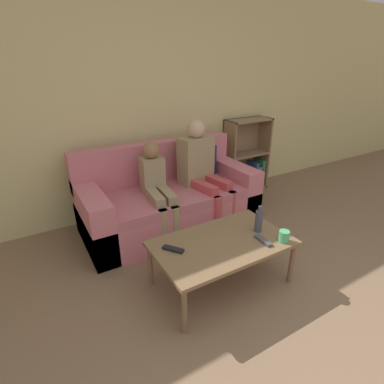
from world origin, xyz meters
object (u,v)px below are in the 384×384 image
bookshelf (245,164)px  bottle (259,221)px  coffee_table (222,245)px  person_child (157,185)px  couch (169,200)px  tv_remote_0 (263,241)px  person_adult (201,165)px  cup_near (284,236)px  tv_remote_1 (173,249)px

bookshelf → bottle: bearing=-126.5°
coffee_table → person_child: person_child is taller
bookshelf → couch: bearing=-164.1°
bookshelf → tv_remote_0: (-1.23, -1.71, 0.05)m
person_adult → cup_near: bearing=-100.8°
couch → bottle: size_ratio=8.06×
coffee_table → bottle: bearing=-3.2°
cup_near → person_child: bearing=113.5°
couch → tv_remote_0: bearing=-81.3°
couch → person_child: bearing=-146.0°
bookshelf → tv_remote_1: size_ratio=6.17×
couch → tv_remote_1: couch is taller
tv_remote_0 → bookshelf: bearing=56.7°
couch → bookshelf: bookshelf is taller
couch → tv_remote_0: 1.32m
person_child → cup_near: 1.36m
bookshelf → tv_remote_0: bearing=-125.7°
person_adult → bottle: bearing=-104.6°
person_adult → tv_remote_0: size_ratio=6.81×
bookshelf → bottle: bookshelf is taller
coffee_table → person_adult: size_ratio=0.95×
bookshelf → coffee_table: 2.16m
coffee_table → tv_remote_0: size_ratio=6.46×
couch → cup_near: size_ratio=20.31×
bookshelf → bottle: 1.95m
cup_near → coffee_table: bearing=150.2°
bookshelf → coffee_table: size_ratio=0.92×
cup_near → bottle: (-0.07, 0.23, 0.05)m
cup_near → bottle: bottle is taller
bottle → tv_remote_0: bearing=-116.8°
person_child → bookshelf: bearing=23.5°
bookshelf → tv_remote_1: bookshelf is taller
couch → person_child: 0.36m
bookshelf → cup_near: (-1.08, -1.79, 0.09)m
person_child → tv_remote_0: size_ratio=5.79×
bottle → coffee_table: bearing=176.8°
coffee_table → tv_remote_1: size_ratio=6.69×
bookshelf → bottle: (-1.15, -1.56, 0.14)m
couch → coffee_table: bearing=-94.3°
couch → tv_remote_1: (-0.48, -1.04, 0.12)m
bookshelf → cup_near: bearing=-121.2°
bookshelf → person_child: (-1.63, -0.54, 0.20)m
cup_near → tv_remote_0: (-0.14, 0.08, -0.04)m
bookshelf → bottle: size_ratio=4.30×
person_adult → tv_remote_1: (-0.84, -0.96, -0.26)m
tv_remote_1 → bottle: (0.76, -0.11, 0.09)m
couch → person_child: person_child is taller
cup_near → tv_remote_1: 0.89m
tv_remote_0 → tv_remote_1: 0.73m
bookshelf → tv_remote_1: 2.40m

